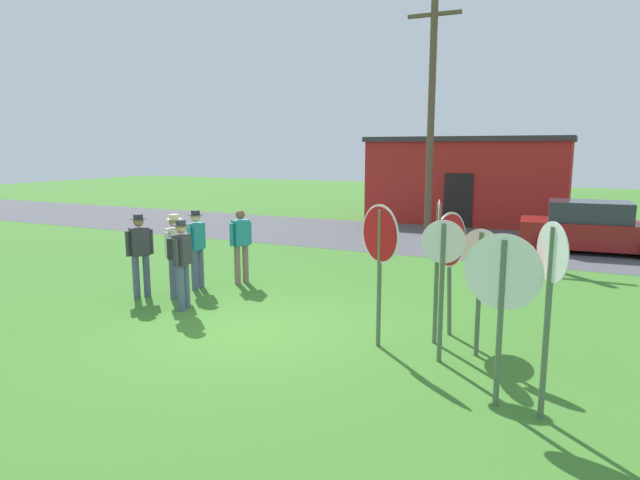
{
  "coord_description": "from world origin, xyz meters",
  "views": [
    {
      "loc": [
        4.94,
        -7.46,
        3.06
      ],
      "look_at": [
        0.43,
        1.94,
        1.3
      ],
      "focal_mm": 30.56,
      "sensor_mm": 36.0,
      "label": 1
    }
  ],
  "objects": [
    {
      "name": "person_near_signs",
      "position": [
        -1.81,
        0.52,
        1.01
      ],
      "size": [
        0.42,
        0.56,
        1.74
      ],
      "color": "#4C5670",
      "rests_on": "ground"
    },
    {
      "name": "stop_sign_center_cluster",
      "position": [
        4.7,
        -1.1,
        1.54
      ],
      "size": [
        0.36,
        0.59,
        2.28
      ],
      "color": "#51664C",
      "rests_on": "ground"
    },
    {
      "name": "building_background",
      "position": [
        0.63,
        16.14,
        1.77
      ],
      "size": [
        8.04,
        4.45,
        3.52
      ],
      "color": "#B2231E",
      "rests_on": "ground"
    },
    {
      "name": "stop_sign_rear_left",
      "position": [
        3.0,
        0.79,
        1.53
      ],
      "size": [
        0.15,
        0.63,
        2.29
      ],
      "color": "#51664C",
      "rests_on": "ground"
    },
    {
      "name": "stop_sign_leaning_left",
      "position": [
        4.19,
        -1.0,
        1.44
      ],
      "size": [
        0.9,
        0.09,
        2.1
      ],
      "color": "#51664C",
      "rests_on": "ground"
    },
    {
      "name": "stop_sign_nearest",
      "position": [
        3.69,
        0.54,
        1.27
      ],
      "size": [
        0.59,
        0.19,
        1.91
      ],
      "color": "#51664C",
      "rests_on": "ground"
    },
    {
      "name": "parked_car_on_street",
      "position": [
        5.39,
        10.54,
        0.69
      ],
      "size": [
        4.41,
        2.24,
        1.51
      ],
      "color": "maroon",
      "rests_on": "ground"
    },
    {
      "name": "person_holding_notes",
      "position": [
        -2.55,
        1.91,
        0.98
      ],
      "size": [
        0.32,
        0.57,
        1.74
      ],
      "color": "#4C5670",
      "rests_on": "ground"
    },
    {
      "name": "utility_pole",
      "position": [
        0.13,
        11.31,
        4.2
      ],
      "size": [
        1.8,
        0.24,
        8.04
      ],
      "color": "brown",
      "rests_on": "ground"
    },
    {
      "name": "person_in_teal",
      "position": [
        -1.95,
        2.74,
        0.95
      ],
      "size": [
        0.34,
        0.53,
        1.69
      ],
      "color": "#7A6B56",
      "rests_on": "ground"
    },
    {
      "name": "stop_sign_tallest",
      "position": [
        3.09,
        1.31,
        1.4
      ],
      "size": [
        0.36,
        0.87,
        2.05
      ],
      "color": "#51664C",
      "rests_on": "ground"
    },
    {
      "name": "street_asphalt",
      "position": [
        0.0,
        10.69,
        0.0
      ],
      "size": [
        60.0,
        6.4,
        0.01
      ],
      "primitive_type": "cube",
      "color": "#4C4C51",
      "rests_on": "ground"
    },
    {
      "name": "person_on_left",
      "position": [
        -2.47,
        1.12,
        0.98
      ],
      "size": [
        0.32,
        0.57,
        1.74
      ],
      "color": "#4C5670",
      "rests_on": "ground"
    },
    {
      "name": "stop_sign_leaning_right",
      "position": [
        2.24,
        0.27,
        1.54
      ],
      "size": [
        0.76,
        0.52,
        2.23
      ],
      "color": "#51664C",
      "rests_on": "ground"
    },
    {
      "name": "person_in_blue",
      "position": [
        -3.16,
        0.85,
        0.98
      ],
      "size": [
        0.36,
        0.51,
        1.74
      ],
      "color": "#4C5670",
      "rests_on": "ground"
    },
    {
      "name": "ground_plane",
      "position": [
        0.0,
        0.0,
        0.0
      ],
      "size": [
        80.0,
        80.0,
        0.0
      ],
      "primitive_type": "plane",
      "color": "#3D7528"
    },
    {
      "name": "stop_sign_rear_right",
      "position": [
        3.25,
        0.07,
        1.38
      ],
      "size": [
        0.6,
        0.17,
        2.07
      ],
      "color": "#51664C",
      "rests_on": "ground"
    }
  ]
}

